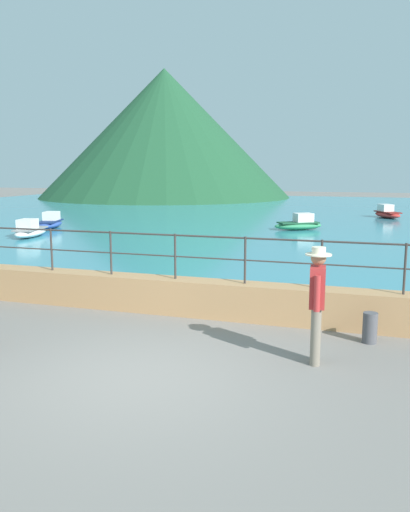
# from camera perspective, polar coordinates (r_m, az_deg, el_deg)

# --- Properties ---
(ground_plane) EXTENTS (120.00, 120.00, 0.00)m
(ground_plane) POSITION_cam_1_polar(r_m,az_deg,el_deg) (7.51, -7.05, -12.94)
(ground_plane) COLOR slate
(promenade_wall) EXTENTS (20.00, 0.56, 0.70)m
(promenade_wall) POSITION_cam_1_polar(r_m,az_deg,el_deg) (10.24, 0.48, -4.66)
(promenade_wall) COLOR tan
(promenade_wall) RESTS_ON ground
(railing) EXTENTS (18.44, 0.04, 0.90)m
(railing) POSITION_cam_1_polar(r_m,az_deg,el_deg) (10.05, 0.49, 0.66)
(railing) COLOR #383330
(railing) RESTS_ON promenade_wall
(lake_water) EXTENTS (64.00, 44.32, 0.06)m
(lake_water) POSITION_cam_1_polar(r_m,az_deg,el_deg) (32.38, 12.61, 4.29)
(lake_water) COLOR teal
(lake_water) RESTS_ON ground
(hill_main) EXTENTS (24.55, 24.55, 12.35)m
(hill_main) POSITION_cam_1_polar(r_m,az_deg,el_deg) (52.54, -4.40, 13.13)
(hill_main) COLOR #1E4C2D
(hill_main) RESTS_ON ground
(person_walking) EXTENTS (0.38, 0.57, 1.75)m
(person_walking) POSITION_cam_1_polar(r_m,az_deg,el_deg) (7.81, 12.12, -4.63)
(person_walking) COLOR slate
(person_walking) RESTS_ON ground
(bollard) EXTENTS (0.24, 0.24, 0.51)m
(bollard) POSITION_cam_1_polar(r_m,az_deg,el_deg) (9.14, 17.55, -7.47)
(bollard) COLOR #4C4C51
(bollard) RESTS_ON ground
(boat_0) EXTENTS (2.43, 1.98, 0.76)m
(boat_0) POSITION_cam_1_polar(r_m,az_deg,el_deg) (24.56, 10.24, 3.46)
(boat_0) COLOR #338C59
(boat_0) RESTS_ON lake_water
(boat_1) EXTENTS (1.35, 2.44, 0.76)m
(boat_1) POSITION_cam_1_polar(r_m,az_deg,el_deg) (22.77, -18.55, 2.65)
(boat_1) COLOR white
(boat_1) RESTS_ON lake_water
(boat_2) EXTENTS (1.87, 2.45, 0.76)m
(boat_2) POSITION_cam_1_polar(r_m,az_deg,el_deg) (31.85, 19.25, 4.44)
(boat_2) COLOR red
(boat_2) RESTS_ON lake_water
(boat_3) EXTENTS (1.50, 2.46, 0.76)m
(boat_3) POSITION_cam_1_polar(r_m,az_deg,el_deg) (25.96, -16.53, 3.54)
(boat_3) COLOR #2D4C9E
(boat_3) RESTS_ON lake_water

